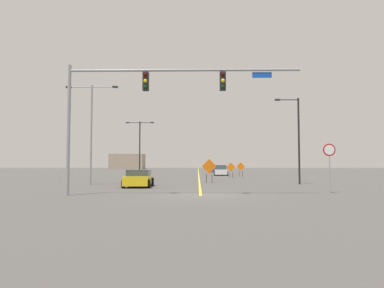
% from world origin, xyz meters
% --- Properties ---
extents(ground, '(215.23, 215.23, 0.00)m').
position_xyz_m(ground, '(0.00, 0.00, 0.00)').
color(ground, '#4C4947').
extents(road_centre_stripe, '(0.16, 119.57, 0.01)m').
position_xyz_m(road_centre_stripe, '(0.00, 59.79, 0.00)').
color(road_centre_stripe, yellow).
rests_on(road_centre_stripe, ground).
extents(traffic_signal_assembly, '(13.23, 0.44, 7.43)m').
position_xyz_m(traffic_signal_assembly, '(-3.15, -0.01, 5.70)').
color(traffic_signal_assembly, gray).
rests_on(traffic_signal_assembly, ground).
extents(stop_sign, '(0.76, 0.07, 3.00)m').
position_xyz_m(stop_sign, '(7.86, 1.77, 2.10)').
color(stop_sign, gray).
rests_on(stop_sign, ground).
extents(street_lamp_near_right, '(4.36, 0.24, 8.35)m').
position_xyz_m(street_lamp_near_right, '(-9.05, 9.15, 4.99)').
color(street_lamp_near_right, gray).
rests_on(street_lamp_near_right, ground).
extents(street_lamp_mid_right, '(2.09, 0.24, 7.43)m').
position_xyz_m(street_lamp_mid_right, '(8.38, 10.33, 4.15)').
color(street_lamp_mid_right, black).
rests_on(street_lamp_mid_right, ground).
extents(street_lamp_far_left, '(3.70, 0.24, 7.25)m').
position_xyz_m(street_lamp_far_left, '(-7.73, 25.51, 4.37)').
color(street_lamp_far_left, black).
rests_on(street_lamp_far_left, ground).
extents(construction_sign_median_near, '(1.14, 0.22, 1.88)m').
position_xyz_m(construction_sign_median_near, '(3.97, 23.62, 1.19)').
color(construction_sign_median_near, orange).
rests_on(construction_sign_median_near, ground).
extents(construction_sign_right_lane, '(1.38, 0.23, 2.21)m').
position_xyz_m(construction_sign_right_lane, '(0.91, 12.66, 1.41)').
color(construction_sign_right_lane, orange).
rests_on(construction_sign_right_lane, ground).
extents(construction_sign_right_shoulder, '(1.12, 0.07, 1.90)m').
position_xyz_m(construction_sign_right_shoulder, '(5.57, 26.62, 1.22)').
color(construction_sign_right_shoulder, orange).
rests_on(construction_sign_right_shoulder, ground).
extents(car_white_approaching, '(2.19, 4.55, 1.49)m').
position_xyz_m(car_white_approaching, '(3.26, 31.61, 0.69)').
color(car_white_approaching, white).
rests_on(car_white_approaching, ground).
extents(car_blue_mid, '(2.26, 4.51, 1.36)m').
position_xyz_m(car_blue_mid, '(3.35, 49.37, 0.66)').
color(car_blue_mid, '#1E389E').
rests_on(car_blue_mid, ground).
extents(car_yellow_passing, '(2.15, 4.07, 1.31)m').
position_xyz_m(car_yellow_passing, '(-4.69, 7.12, 0.64)').
color(car_yellow_passing, gold).
rests_on(car_yellow_passing, ground).
extents(roadside_building_west, '(10.00, 5.61, 4.49)m').
position_xyz_m(roadside_building_west, '(-21.22, 83.67, 2.24)').
color(roadside_building_west, gray).
rests_on(roadside_building_west, ground).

